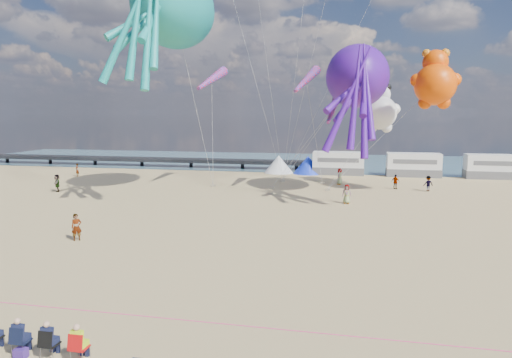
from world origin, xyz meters
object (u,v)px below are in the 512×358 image
at_px(motorhome_0, 338,163).
at_px(kite_panda, 380,113).
at_px(sandbag_d, 322,183).
at_px(windsock_left, 212,79).
at_px(sandbag_c, 328,190).
at_px(kite_octopus_purple, 357,77).
at_px(beachgoer_3, 396,182).
at_px(cooler_purple, 21,353).
at_px(beachgoer_5, 77,170).
at_px(beachgoer_0, 340,176).
at_px(sandbag_b, 272,187).
at_px(standing_person, 77,227).
at_px(kite_teddy_orange, 435,85).
at_px(tent_white, 279,164).
at_px(motorhome_1, 413,165).
at_px(motorhome_2, 493,167).
at_px(beachgoer_6, 347,194).
at_px(spectator_row, 21,335).
at_px(windsock_mid, 306,80).
at_px(beachgoer_2, 428,184).
at_px(windsock_right, 333,110).
at_px(tent_blue, 308,165).
at_px(sandbag_a, 213,186).
at_px(sandbag_e, 283,181).
at_px(kite_octopus_teal, 174,9).
at_px(beachgoer_4, 57,183).

relative_size(motorhome_0, kite_panda, 1.07).
xyz_separation_m(sandbag_d, windsock_left, (-11.88, -3.99, 11.59)).
height_order(sandbag_c, kite_octopus_purple, kite_octopus_purple).
distance_m(beachgoer_3, kite_panda, 7.62).
relative_size(cooler_purple, beachgoer_5, 0.24).
bearing_deg(beachgoer_0, sandbag_b, -36.68).
height_order(cooler_purple, standing_person, standing_person).
bearing_deg(kite_teddy_orange, tent_white, 130.68).
height_order(motorhome_1, motorhome_2, same).
bearing_deg(sandbag_d, beachgoer_6, -75.61).
distance_m(cooler_purple, beachgoer_5, 46.47).
bearing_deg(beachgoer_5, spectator_row, 15.09).
xyz_separation_m(cooler_purple, windsock_mid, (6.05, 34.07, 11.18)).
relative_size(sandbag_d, kite_teddy_orange, 0.08).
height_order(beachgoer_2, sandbag_b, beachgoer_2).
distance_m(sandbag_c, windsock_right, 8.32).
height_order(tent_blue, beachgoer_6, tent_blue).
height_order(cooler_purple, windsock_left, windsock_left).
xyz_separation_m(tent_white, sandbag_a, (-5.19, -13.37, -1.09)).
relative_size(beachgoer_5, sandbag_e, 3.31).
height_order(tent_blue, sandbag_a, tent_blue).
relative_size(standing_person, beachgoer_3, 1.10).
bearing_deg(cooler_purple, kite_octopus_teal, 101.36).
relative_size(sandbag_c, sandbag_d, 1.00).
bearing_deg(sandbag_b, beachgoer_0, 31.69).
height_order(motorhome_1, beachgoer_6, motorhome_1).
bearing_deg(sandbag_b, kite_teddy_orange, -6.79).
bearing_deg(tent_white, kite_panda, -37.87).
bearing_deg(tent_blue, kite_octopus_purple, -68.47).
bearing_deg(beachgoer_3, motorhome_0, -28.81).
bearing_deg(sandbag_e, beachgoer_2, -11.59).
relative_size(beachgoer_4, windsock_mid, 0.32).
relative_size(beachgoer_3, sandbag_a, 3.15).
relative_size(motorhome_0, kite_teddy_orange, 0.99).
bearing_deg(sandbag_c, sandbag_a, -179.90).
height_order(motorhome_0, motorhome_1, same).
height_order(beachgoer_0, windsock_left, windsock_left).
height_order(beachgoer_0, beachgoer_6, beachgoer_0).
bearing_deg(sandbag_c, sandbag_d, 100.22).
distance_m(tent_white, spectator_row, 48.45).
xyz_separation_m(motorhome_1, beachgoer_3, (-3.13, -10.75, -0.71)).
distance_m(beachgoer_5, windsock_left, 22.59).
distance_m(cooler_purple, beachgoer_6, 30.68).
distance_m(kite_octopus_purple, kite_panda, 6.92).
relative_size(tent_white, sandbag_c, 8.00).
bearing_deg(beachgoer_0, spectator_row, 7.99).
height_order(motorhome_1, windsock_mid, windsock_mid).
xyz_separation_m(motorhome_2, beachgoer_4, (-47.15, -19.54, -0.60)).
distance_m(motorhome_2, beachgoer_0, 20.50).
bearing_deg(kite_octopus_purple, windsock_mid, -166.95).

